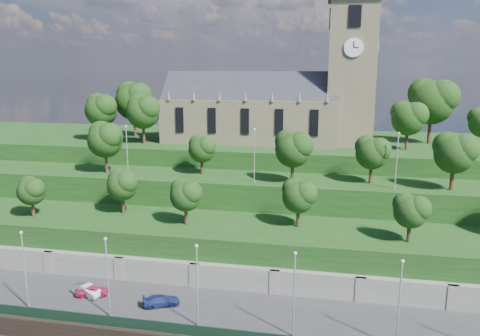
% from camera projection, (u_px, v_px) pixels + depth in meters
% --- Properties ---
extents(promenade, '(160.00, 12.00, 2.00)m').
position_uv_depth(promenade, '(224.00, 319.00, 52.49)').
color(promenade, '#2D2D30').
rests_on(promenade, ground).
extents(fence, '(160.00, 0.10, 1.20)m').
position_uv_depth(fence, '(212.00, 333.00, 46.98)').
color(fence, black).
rests_on(fence, promenade).
extents(retaining_wall, '(160.00, 2.10, 5.00)m').
position_uv_depth(retaining_wall, '(235.00, 283.00, 57.91)').
color(retaining_wall, slate).
rests_on(retaining_wall, ground).
extents(embankment_lower, '(160.00, 12.00, 8.00)m').
position_uv_depth(embankment_lower, '(244.00, 254.00, 63.37)').
color(embankment_lower, '#163913').
rests_on(embankment_lower, ground).
extents(embankment_upper, '(160.00, 10.00, 12.00)m').
position_uv_depth(embankment_upper, '(257.00, 215.00, 73.50)').
color(embankment_upper, '#163913').
rests_on(embankment_upper, ground).
extents(hilltop, '(160.00, 32.00, 15.00)m').
position_uv_depth(hilltop, '(274.00, 176.00, 93.33)').
color(hilltop, '#163913').
rests_on(hilltop, ground).
extents(church, '(38.60, 12.35, 27.60)m').
position_uv_depth(church, '(277.00, 102.00, 86.18)').
color(church, brown).
rests_on(church, hilltop).
extents(trees_lower, '(69.02, 8.26, 6.70)m').
position_uv_depth(trees_lower, '(265.00, 195.00, 61.35)').
color(trees_lower, '#331F13').
rests_on(trees_lower, embankment_lower).
extents(trees_upper, '(58.29, 7.81, 8.36)m').
position_uv_depth(trees_upper, '(276.00, 146.00, 69.56)').
color(trees_upper, '#331F13').
rests_on(trees_upper, embankment_upper).
extents(trees_hilltop, '(74.27, 17.00, 11.90)m').
position_uv_depth(trees_hilltop, '(269.00, 105.00, 86.43)').
color(trees_hilltop, '#331F13').
rests_on(trees_hilltop, hilltop).
extents(lamp_posts_promenade, '(60.36, 0.36, 9.15)m').
position_uv_depth(lamp_posts_promenade, '(197.00, 280.00, 48.22)').
color(lamp_posts_promenade, '#B2B2B7').
rests_on(lamp_posts_promenade, promenade).
extents(lamp_posts_upper, '(40.36, 0.36, 8.09)m').
position_uv_depth(lamp_posts_upper, '(254.00, 152.00, 68.40)').
color(lamp_posts_upper, '#B2B2B7').
rests_on(lamp_posts_upper, embankment_upper).
extents(car_left, '(4.08, 2.55, 1.30)m').
position_uv_depth(car_left, '(92.00, 291.00, 55.72)').
color(car_left, '#AF1D42').
rests_on(car_left, promenade).
extents(car_middle, '(4.23, 2.66, 1.32)m').
position_uv_depth(car_middle, '(87.00, 290.00, 55.84)').
color(car_middle, '#A09FA4').
rests_on(car_middle, promenade).
extents(car_right, '(4.56, 3.34, 1.23)m').
position_uv_depth(car_right, '(161.00, 301.00, 53.41)').
color(car_right, navy).
rests_on(car_right, promenade).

